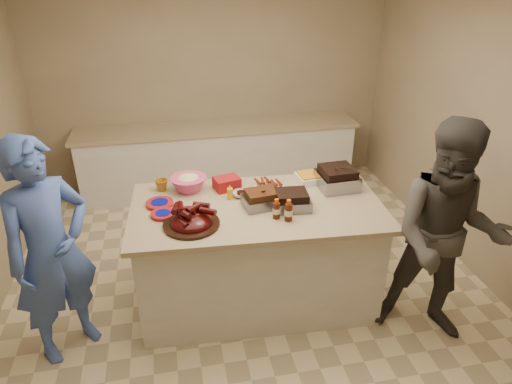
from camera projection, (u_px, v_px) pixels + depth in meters
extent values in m
cube|color=#47230F|center=(262.00, 206.00, 3.78)|extent=(0.33, 0.26, 0.09)
cube|color=black|center=(291.00, 207.00, 3.75)|extent=(0.32, 0.27, 0.09)
cube|color=gray|center=(336.00, 187.00, 4.08)|extent=(0.34, 0.34, 0.13)
cylinder|color=silver|center=(269.00, 188.00, 4.07)|extent=(0.31, 0.31, 0.05)
cube|color=orange|center=(313.00, 181.00, 4.20)|extent=(0.32, 0.25, 0.08)
cylinder|color=#3D1407|center=(276.00, 218.00, 3.60)|extent=(0.06, 0.06, 0.17)
cylinder|color=#3D1407|center=(288.00, 220.00, 3.57)|extent=(0.06, 0.06, 0.18)
cylinder|color=#EDA811|center=(230.00, 199.00, 3.88)|extent=(0.05, 0.05, 0.13)
imported|color=silver|center=(241.00, 196.00, 3.92)|extent=(0.14, 0.05, 0.14)
cylinder|color=maroon|center=(160.00, 205.00, 3.79)|extent=(0.24, 0.24, 0.03)
cylinder|color=maroon|center=(163.00, 216.00, 3.63)|extent=(0.21, 0.21, 0.03)
imported|color=#955D14|center=(162.00, 190.00, 4.03)|extent=(0.12, 0.11, 0.11)
cube|color=maroon|center=(227.00, 189.00, 4.05)|extent=(0.25, 0.21, 0.11)
imported|color=#405EB2|center=(74.00, 343.00, 3.75)|extent=(1.64, 1.83, 0.43)
imported|color=#45423E|center=(426.00, 328.00, 3.90)|extent=(1.64, 2.06, 0.70)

